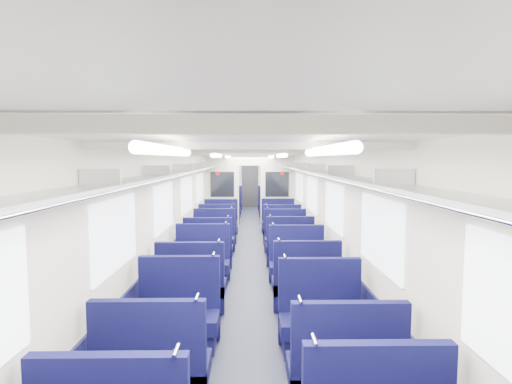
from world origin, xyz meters
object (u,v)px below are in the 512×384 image
at_px(bulkhead, 250,189).
at_px(seat_7, 321,322).
at_px(seat_14, 214,240).
at_px(seat_18, 221,224).
at_px(seat_12, 208,252).
at_px(seat_21, 274,214).
at_px(seat_10, 202,265).
at_px(seat_16, 218,231).
at_px(seat_27, 269,203).
at_px(seat_23, 272,210).
at_px(seat_4, 153,375).
at_px(seat_11, 297,267).
at_px(seat_5, 345,378).
at_px(end_door, 250,185).
at_px(seat_17, 282,232).
at_px(seat_6, 178,319).
at_px(seat_22, 227,210).
at_px(seat_13, 290,250).
at_px(seat_15, 286,241).
at_px(seat_26, 231,203).
at_px(seat_25, 271,206).
at_px(seat_19, 278,223).
at_px(seat_20, 225,214).
at_px(seat_9, 306,287).

xyz_separation_m(bulkhead, seat_7, (0.83, -8.24, -0.90)).
height_order(seat_14, seat_18, same).
distance_m(seat_12, seat_21, 5.77).
relative_size(bulkhead, seat_10, 2.59).
bearing_deg(seat_16, seat_18, 90.00).
xyz_separation_m(seat_10, seat_27, (1.66, 9.95, 0.00)).
height_order(seat_10, seat_23, same).
bearing_deg(seat_4, seat_11, 64.09).
bearing_deg(seat_5, end_door, 93.17).
bearing_deg(seat_4, seat_21, 80.67).
height_order(seat_5, seat_18, same).
xyz_separation_m(bulkhead, seat_17, (0.83, -2.54, -0.90)).
bearing_deg(seat_17, seat_6, -106.54).
bearing_deg(seat_22, seat_13, -75.78).
distance_m(seat_15, seat_26, 8.05).
xyz_separation_m(seat_22, seat_25, (1.66, 1.17, 0.00)).
xyz_separation_m(seat_15, seat_26, (-1.66, 7.88, 0.00)).
bearing_deg(seat_23, seat_19, -90.00).
distance_m(seat_10, seat_11, 1.67).
bearing_deg(seat_21, seat_17, -90.00).
bearing_deg(seat_25, seat_22, -144.77).
distance_m(seat_4, seat_18, 7.94).
height_order(seat_4, seat_22, same).
bearing_deg(seat_23, seat_11, -90.00).
xyz_separation_m(seat_16, seat_23, (1.66, 4.30, 0.00)).
relative_size(seat_18, seat_20, 1.00).
xyz_separation_m(bulkhead, seat_20, (-0.83, 0.74, -0.90)).
bearing_deg(seat_5, seat_12, 109.63).
bearing_deg(seat_7, seat_21, 90.00).
bearing_deg(seat_11, end_door, 94.13).
relative_size(seat_13, seat_21, 1.00).
xyz_separation_m(seat_21, seat_23, (0.00, 1.11, 0.00)).
bearing_deg(seat_22, seat_20, -90.00).
distance_m(seat_9, seat_27, 11.19).
relative_size(seat_13, seat_27, 1.00).
xyz_separation_m(seat_10, seat_26, (0.00, 9.97, 0.00)).
height_order(seat_9, seat_22, same).
bearing_deg(seat_7, seat_22, 99.26).
bearing_deg(seat_18, seat_13, -62.71).
bearing_deg(end_door, seat_14, -95.18).
bearing_deg(bulkhead, end_door, 90.00).
height_order(seat_22, seat_23, same).
xyz_separation_m(seat_13, seat_25, (0.00, 7.72, 0.00)).
bearing_deg(seat_6, seat_7, -4.09).
xyz_separation_m(seat_19, seat_26, (-1.66, 5.46, 0.00)).
distance_m(seat_11, seat_22, 8.03).
relative_size(bulkhead, seat_18, 2.59).
relative_size(seat_6, seat_27, 1.00).
xyz_separation_m(seat_21, seat_25, (0.00, 2.33, 0.00)).
bearing_deg(seat_9, seat_22, 100.53).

